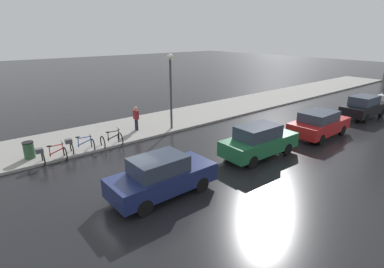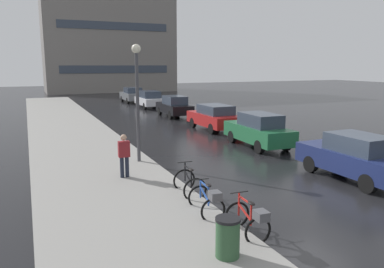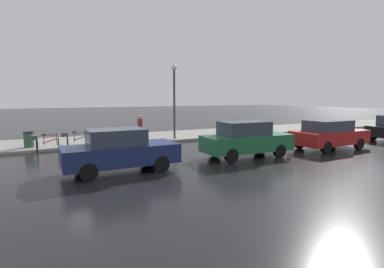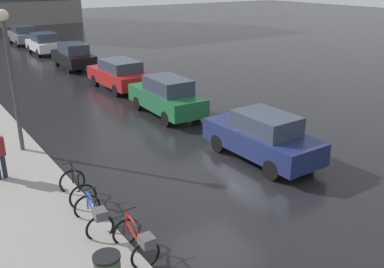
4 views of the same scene
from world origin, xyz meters
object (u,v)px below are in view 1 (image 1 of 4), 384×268
Objects in this scene: bicycle_third at (112,140)px; car_navy at (162,176)px; bicycle_nearest at (51,154)px; car_red at (319,124)px; car_black at (364,107)px; pedestrian at (136,118)px; car_green at (259,141)px; streetlamp at (171,82)px; bicycle_second at (79,145)px; trash_bin at (29,151)px.

car_navy is (6.20, -0.76, 0.42)m from bicycle_third.
car_red is (6.25, 14.02, 0.34)m from bicycle_nearest.
bicycle_nearest is 21.69m from car_black.
car_navy is 2.54× the size of pedestrian.
car_green is 1.01× the size of car_red.
car_black is 14.89m from streetlamp.
bicycle_nearest is 0.28× the size of streetlamp.
car_navy is at bearing -7.02° from bicycle_third.
bicycle_nearest is 0.31× the size of car_red.
bicycle_third is 0.26× the size of car_red.
pedestrian is at bearing -133.50° from car_red.
bicycle_second is 1.27× the size of bicycle_third.
car_red reaches higher than trash_bin.
bicycle_third is (-0.16, 3.29, -0.07)m from bicycle_nearest.
bicycle_second is 9.48m from car_green.
bicycle_nearest is 10.45m from car_green.
pedestrian is at bearing -118.76° from streetlamp.
car_navy is 8.32m from pedestrian.
car_green reaches higher than car_red.
bicycle_second is at bearing 103.45° from bicycle_nearest.
car_red is (0.21, 11.50, -0.01)m from car_navy.
car_navy is 18.29m from car_black.
streetlamp is at bearing 61.24° from pedestrian.
bicycle_third is 2.89m from pedestrian.
bicycle_second is at bearing -108.59° from car_black.
bicycle_nearest is 1.37× the size of trash_bin.
car_navy reaches higher than bicycle_second.
trash_bin is (-7.07, -3.27, -0.33)m from car_navy.
car_black is (-0.13, 6.79, 0.01)m from car_red.
streetlamp is 4.94× the size of trash_bin.
bicycle_nearest is 8.17m from streetlamp.
car_black is 22.71m from trash_bin.
streetlamp reaches higher than car_red.
car_black is 0.89× the size of streetlamp.
bicycle_nearest reaches higher than bicycle_second.
bicycle_third is at bearing 172.98° from car_navy.
trash_bin reaches higher than bicycle_nearest.
pedestrian reaches higher than car_navy.
car_black is at bearing 73.62° from bicycle_nearest.
streetlamp is (1.10, 2.00, 2.21)m from pedestrian.
trash_bin is at bearing -106.35° from bicycle_second.
pedestrian is at bearing 95.40° from trash_bin.
pedestrian is (-7.60, -2.88, 0.10)m from car_green.
pedestrian is at bearing 106.10° from bicycle_nearest.
car_navy is 11.50m from car_red.
car_black is at bearing 89.27° from car_green.
bicycle_second is 6.73m from streetlamp.
bicycle_third is (0.20, 1.75, -0.08)m from bicycle_second.
pedestrian is at bearing -117.19° from car_black.
car_red is 4.38× the size of trash_bin.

